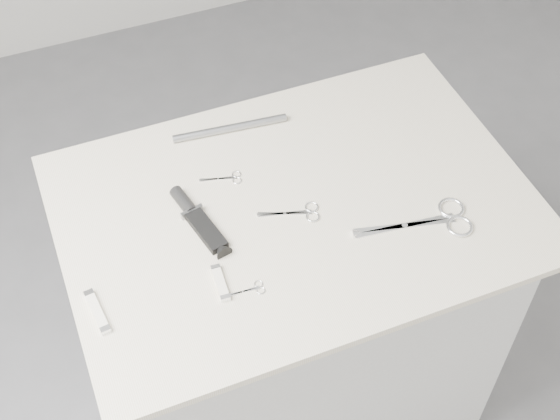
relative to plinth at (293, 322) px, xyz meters
name	(u,v)px	position (x,y,z in m)	size (l,w,h in m)	color
ground	(291,403)	(0.00, 0.00, -0.46)	(4.00, 4.00, 0.01)	slate
plinth	(293,322)	(0.00, 0.00, 0.00)	(0.90, 0.60, 0.90)	#BCBCBA
display_board	(296,207)	(0.00, 0.00, 0.46)	(1.00, 0.70, 0.02)	beige
large_shears	(437,220)	(0.26, -0.15, 0.47)	(0.25, 0.11, 0.01)	white
embroidery_scissors_a	(301,213)	(0.00, -0.03, 0.47)	(0.13, 0.07, 0.00)	white
embroidery_scissors_b	(227,178)	(-0.11, 0.12, 0.47)	(0.09, 0.05, 0.00)	white
tiny_scissors	(250,290)	(-0.17, -0.17, 0.47)	(0.08, 0.03, 0.00)	white
sheathed_knife	(196,217)	(-0.21, 0.04, 0.48)	(0.07, 0.19, 0.02)	black
pocket_knife_a	(97,311)	(-0.46, -0.11, 0.48)	(0.03, 0.11, 0.01)	silver
pocket_knife_b	(220,283)	(-0.22, -0.14, 0.48)	(0.02, 0.09, 0.01)	silver
metal_rail	(230,128)	(-0.06, 0.26, 0.48)	(0.02, 0.02, 0.27)	gray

